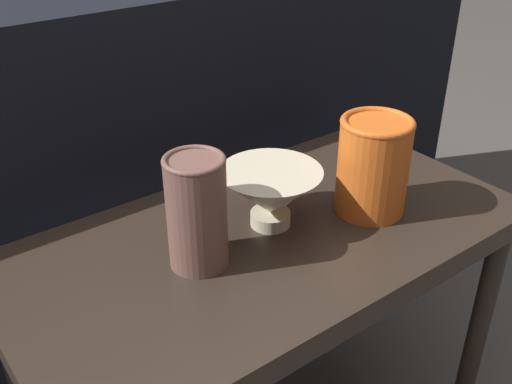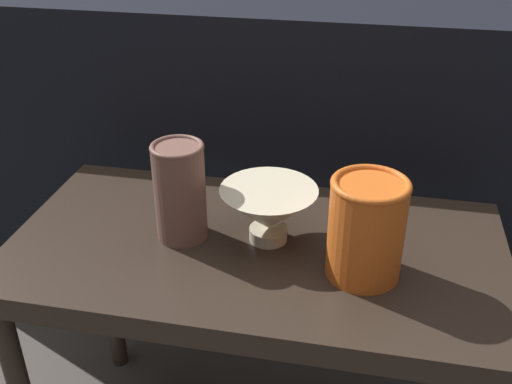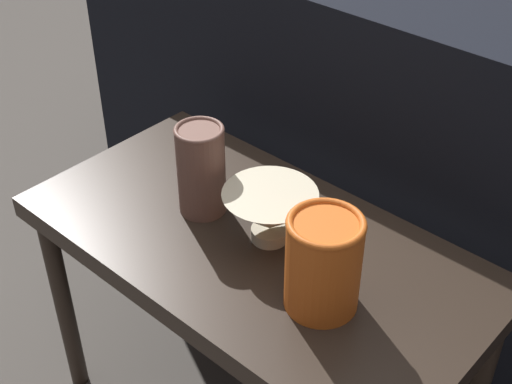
% 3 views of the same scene
% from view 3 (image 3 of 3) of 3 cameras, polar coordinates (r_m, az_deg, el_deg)
% --- Properties ---
extents(table, '(0.80, 0.42, 0.51)m').
position_cam_3_polar(table, '(1.23, -0.07, -5.83)').
color(table, '#2D231C').
rests_on(table, ground_plane).
extents(couch_backdrop, '(1.66, 0.50, 0.80)m').
position_cam_3_polar(couch_backdrop, '(1.62, 13.06, 2.70)').
color(couch_backdrop, black).
rests_on(couch_backdrop, ground_plane).
extents(bowl, '(0.16, 0.16, 0.09)m').
position_cam_3_polar(bowl, '(1.16, 1.12, -1.62)').
color(bowl, beige).
rests_on(bowl, table).
extents(vase_textured_left, '(0.08, 0.08, 0.17)m').
position_cam_3_polar(vase_textured_left, '(1.21, -4.59, 1.77)').
color(vase_textured_left, brown).
rests_on(vase_textured_left, table).
extents(vase_colorful_right, '(0.11, 0.11, 0.16)m').
position_cam_3_polar(vase_colorful_right, '(1.03, 5.41, -5.59)').
color(vase_colorful_right, orange).
rests_on(vase_colorful_right, table).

